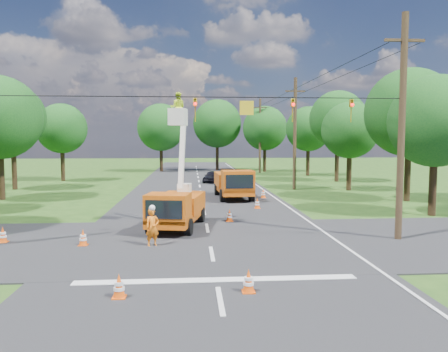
{
  "coord_description": "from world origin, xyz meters",
  "views": [
    {
      "loc": [
        -0.77,
        -16.72,
        4.5
      ],
      "look_at": [
        0.92,
        5.91,
        2.6
      ],
      "focal_mm": 35.0,
      "sensor_mm": 36.0,
      "label": 1
    }
  ],
  "objects": [
    {
      "name": "tree_right_c",
      "position": [
        13.2,
        21.0,
        5.31
      ],
      "size": [
        5.0,
        5.0,
        7.83
      ],
      "color": "#382616",
      "rests_on": "ground"
    },
    {
      "name": "traffic_cone_7",
      "position": [
        4.73,
        16.29,
        0.36
      ],
      "size": [
        0.38,
        0.38,
        0.71
      ],
      "color": "#F5540C",
      "rests_on": "ground"
    },
    {
      "name": "tree_right_a",
      "position": [
        13.5,
        8.0,
        5.56
      ],
      "size": [
        5.4,
        5.4,
        8.28
      ],
      "color": "#382616",
      "rests_on": "ground"
    },
    {
      "name": "distant_car",
      "position": [
        1.4,
        28.88,
        0.62
      ],
      "size": [
        2.4,
        3.92,
        1.25
      ],
      "primitive_type": "imported",
      "rotation": [
        0.0,
        0.0,
        -0.27
      ],
      "color": "black",
      "rests_on": "ground"
    },
    {
      "name": "tree_right_d",
      "position": [
        14.8,
        29.0,
        6.68
      ],
      "size": [
        6.0,
        6.0,
        9.7
      ],
      "color": "#382616",
      "rests_on": "ground"
    },
    {
      "name": "traffic_cone_3",
      "position": [
        3.49,
        11.17,
        0.36
      ],
      "size": [
        0.38,
        0.38,
        0.71
      ],
      "color": "#F5540C",
      "rests_on": "ground"
    },
    {
      "name": "road_main",
      "position": [
        0.0,
        20.0,
        0.0
      ],
      "size": [
        12.0,
        100.0,
        0.06
      ],
      "primitive_type": "cube",
      "color": "black",
      "rests_on": "ground"
    },
    {
      "name": "tree_far_a",
      "position": [
        -5.0,
        45.0,
        6.19
      ],
      "size": [
        6.6,
        6.6,
        9.5
      ],
      "color": "#382616",
      "rests_on": "ground"
    },
    {
      "name": "traffic_cone_5",
      "position": [
        -8.98,
        2.64,
        0.36
      ],
      "size": [
        0.38,
        0.38,
        0.71
      ],
      "color": "#F5540C",
      "rests_on": "ground"
    },
    {
      "name": "tree_left_f",
      "position": [
        -14.8,
        32.0,
        5.69
      ],
      "size": [
        5.4,
        5.4,
        8.4
      ],
      "color": "#382616",
      "rests_on": "ground"
    },
    {
      "name": "traffic_cone_4",
      "position": [
        -5.37,
        1.82,
        0.36
      ],
      "size": [
        0.38,
        0.38,
        0.71
      ],
      "color": "#F5540C",
      "rests_on": "ground"
    },
    {
      "name": "ground_worker",
      "position": [
        -2.43,
        1.56,
        0.81
      ],
      "size": [
        0.7,
        0.61,
        1.62
      ],
      "primitive_type": "imported",
      "rotation": [
        0.0,
        0.0,
        0.47
      ],
      "color": "orange",
      "rests_on": "ground"
    },
    {
      "name": "traffic_cone_8",
      "position": [
        -1.13,
        4.72,
        0.36
      ],
      "size": [
        0.38,
        0.38,
        0.71
      ],
      "color": "#F5540C",
      "rests_on": "ground"
    },
    {
      "name": "tree_far_c",
      "position": [
        9.5,
        44.0,
        6.06
      ],
      "size": [
        6.2,
        6.2,
        9.18
      ],
      "color": "#382616",
      "rests_on": "ground"
    },
    {
      "name": "tree_left_e",
      "position": [
        -16.8,
        24.0,
        6.49
      ],
      "size": [
        5.8,
        5.8,
        9.41
      ],
      "color": "#382616",
      "rests_on": "ground"
    },
    {
      "name": "signal_span",
      "position": [
        2.23,
        1.99,
        5.88
      ],
      "size": [
        18.0,
        0.29,
        1.07
      ],
      "color": "black",
      "rests_on": "ground"
    },
    {
      "name": "traffic_cone_1",
      "position": [
        0.88,
        -4.33,
        0.36
      ],
      "size": [
        0.38,
        0.38,
        0.71
      ],
      "color": "#F5540C",
      "rests_on": "ground"
    },
    {
      "name": "edge_line",
      "position": [
        5.6,
        20.0,
        0.0
      ],
      "size": [
        0.12,
        90.0,
        0.02
      ],
      "primitive_type": "cube",
      "color": "silver",
      "rests_on": "ground"
    },
    {
      "name": "pole_right_mid",
      "position": [
        8.5,
        22.0,
        5.11
      ],
      "size": [
        1.8,
        0.3,
        10.0
      ],
      "color": "#4C3823",
      "rests_on": "ground"
    },
    {
      "name": "traffic_cone_0",
      "position": [
        -2.84,
        -4.51,
        0.36
      ],
      "size": [
        0.38,
        0.38,
        0.71
      ],
      "color": "#F5540C",
      "rests_on": "ground"
    },
    {
      "name": "pole_right_far",
      "position": [
        8.5,
        42.0,
        5.11
      ],
      "size": [
        1.8,
        0.3,
        10.0
      ],
      "color": "#4C3823",
      "rests_on": "ground"
    },
    {
      "name": "stop_bar",
      "position": [
        0.0,
        -3.2,
        0.0
      ],
      "size": [
        9.0,
        0.45,
        0.02
      ],
      "primitive_type": "cube",
      "color": "silver",
      "rests_on": "ground"
    },
    {
      "name": "bucket_truck",
      "position": [
        -1.53,
        5.18,
        1.46
      ],
      "size": [
        2.96,
        5.61,
        6.88
      ],
      "rotation": [
        0.0,
        0.0,
        -0.2
      ],
      "color": "#CC530E",
      "rests_on": "ground"
    },
    {
      "name": "ground",
      "position": [
        0.0,
        20.0,
        0.0
      ],
      "size": [
        140.0,
        140.0,
        0.0
      ],
      "primitive_type": "plane",
      "color": "#224615",
      "rests_on": "ground"
    },
    {
      "name": "pole_right_near",
      "position": [
        8.5,
        2.0,
        5.11
      ],
      "size": [
        1.8,
        0.3,
        10.0
      ],
      "color": "#4C3823",
      "rests_on": "ground"
    },
    {
      "name": "tree_far_b",
      "position": [
        3.0,
        47.0,
        6.81
      ],
      "size": [
        7.0,
        7.0,
        10.32
      ],
      "color": "#382616",
      "rests_on": "ground"
    },
    {
      "name": "tree_right_e",
      "position": [
        13.8,
        37.0,
        5.81
      ],
      "size": [
        5.6,
        5.6,
        8.63
      ],
      "color": "#382616",
      "rests_on": "ground"
    },
    {
      "name": "road_cross",
      "position": [
        0.0,
        2.0,
        0.0
      ],
      "size": [
        56.0,
        10.0,
        0.07
      ],
      "primitive_type": "cube",
      "color": "black",
      "rests_on": "ground"
    },
    {
      "name": "tree_right_b",
      "position": [
        15.0,
        14.0,
        6.43
      ],
      "size": [
        6.4,
        6.4,
        9.65
      ],
      "color": "#382616",
      "rests_on": "ground"
    },
    {
      "name": "second_truck",
      "position": [
        2.43,
        16.12,
        1.19
      ],
      "size": [
        2.7,
        6.24,
        2.29
      ],
      "rotation": [
        0.0,
        0.0,
        0.05
      ],
      "color": "#CC530E",
      "rests_on": "ground"
    },
    {
      "name": "traffic_cone_2",
      "position": [
        1.29,
        6.77,
        0.36
      ],
      "size": [
        0.38,
        0.38,
        0.71
      ],
      "color": "#F5540C",
      "rests_on": "ground"
    }
  ]
}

